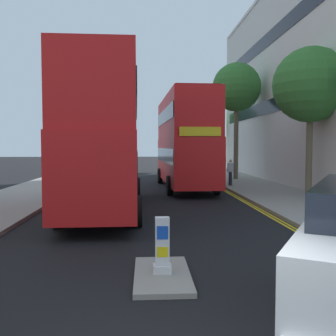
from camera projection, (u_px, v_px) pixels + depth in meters
The scene contains 13 objects.
sidewalk_right at pixel (280, 196), 19.59m from camera, with size 4.00×80.00×0.14m, color gray.
sidewalk_left at pixel (19, 198), 18.83m from camera, with size 4.00×80.00×0.14m, color gray.
kerb_line_outer at pixel (250, 204), 17.48m from camera, with size 0.10×56.00×0.01m, color yellow.
kerb_line_inner at pixel (247, 204), 17.47m from camera, with size 0.10×56.00×0.01m, color yellow.
traffic_island at pixel (162, 275), 7.67m from camera, with size 1.10×2.20×0.10m, color gray.
keep_left_bollard at pixel (162, 247), 7.63m from camera, with size 0.36×0.28×1.11m.
double_decker_bus_away at pixel (106, 135), 15.53m from camera, with size 2.97×10.86×5.64m.
double_decker_bus_oncoming at pixel (184, 139), 23.70m from camera, with size 3.09×10.89×5.64m.
pedestrian_far at pixel (230, 172), 24.14m from camera, with size 0.34×0.22×1.62m.
street_tree_near at pixel (208, 120), 42.60m from camera, with size 3.37×3.37×6.98m.
street_tree_mid at pixel (311, 85), 18.92m from camera, with size 3.67×3.67×7.29m.
street_tree_far at pixel (237, 88), 28.62m from camera, with size 3.58×3.58×8.60m.
townhouse_terrace_right at pixel (334, 84), 28.32m from camera, with size 10.08×28.00×14.23m.
Camera 1 is at (-0.33, -3.11, 2.61)m, focal length 41.41 mm.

